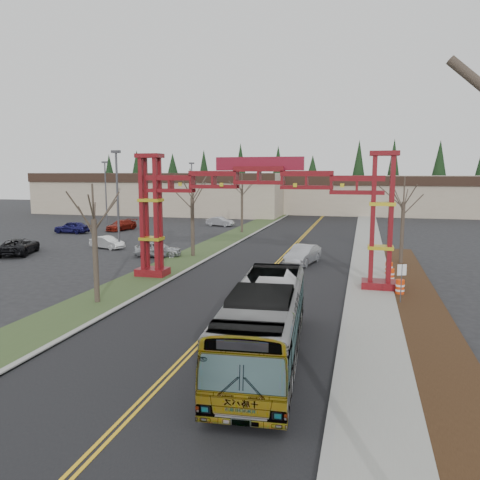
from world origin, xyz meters
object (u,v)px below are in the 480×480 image
(parked_car_near_a, at_px, (158,249))
(street_sign, at_px, (402,276))
(bare_tree_median_mid, at_px, (192,198))
(barrel_mid, at_px, (390,276))
(light_pole_near, at_px, (117,193))
(silver_sedan, at_px, (303,255))
(parked_car_mid_b, at_px, (72,227))
(bare_tree_median_near, at_px, (94,220))
(retail_building_east, at_px, (381,194))
(bare_tree_right_far, at_px, (404,202))
(retail_building_west, at_px, (169,192))
(transit_bus, at_px, (265,323))
(parked_car_near_c, at_px, (19,246))
(bare_tree_median_far, at_px, (242,189))
(light_pole_far, at_px, (192,186))
(light_pole_mid, at_px, (106,188))
(gateway_arch, at_px, (259,196))
(barrel_south, at_px, (400,288))
(barrel_north, at_px, (389,269))
(parked_car_near_b, at_px, (107,242))
(parked_car_far_a, at_px, (220,222))
(parked_car_mid_a, at_px, (121,225))

(parked_car_near_a, bearing_deg, street_sign, -131.44)
(bare_tree_median_mid, distance_m, barrel_mid, 18.54)
(light_pole_near, bearing_deg, silver_sedan, -8.78)
(parked_car_mid_b, distance_m, bare_tree_median_near, 34.67)
(silver_sedan, bearing_deg, bare_tree_median_mid, -173.49)
(retail_building_east, distance_m, bare_tree_right_far, 52.66)
(retail_building_west, distance_m, transit_bus, 74.97)
(parked_car_near_c, bearing_deg, bare_tree_median_far, -148.52)
(bare_tree_median_near, xyz_separation_m, light_pole_far, (-12.42, 48.71, 0.44))
(transit_bus, height_order, bare_tree_right_far, bare_tree_right_far)
(parked_car_near_c, bearing_deg, retail_building_east, -141.73)
(retail_building_west, height_order, bare_tree_median_mid, bare_tree_median_mid)
(retail_building_west, bearing_deg, parked_car_near_c, -83.13)
(light_pole_mid, height_order, street_sign, light_pole_mid)
(bare_tree_median_mid, distance_m, light_pole_near, 8.64)
(parked_car_mid_b, bearing_deg, transit_bus, 44.18)
(transit_bus, height_order, light_pole_mid, light_pole_mid)
(light_pole_near, bearing_deg, retail_building_east, 62.92)
(gateway_arch, bearing_deg, parked_car_near_a, 145.77)
(street_sign, bearing_deg, bare_tree_median_near, -166.00)
(light_pole_mid, height_order, light_pole_far, light_pole_far)
(retail_building_east, xyz_separation_m, barrel_south, (-0.78, -63.09, -3.01))
(transit_bus, bearing_deg, retail_building_east, 79.93)
(gateway_arch, distance_m, barrel_south, 10.79)
(gateway_arch, distance_m, barrel_mid, 10.63)
(bare_tree_median_far, relative_size, barrel_north, 7.53)
(parked_car_near_b, height_order, bare_tree_median_mid, bare_tree_median_mid)
(retail_building_west, xyz_separation_m, parked_car_mid_b, (1.40, -33.81, -3.00))
(retail_building_west, distance_m, light_pole_mid, 23.25)
(parked_car_far_a, bearing_deg, retail_building_east, -26.48)
(silver_sedan, height_order, bare_tree_median_near, bare_tree_median_near)
(parked_car_mid_a, height_order, light_pole_near, light_pole_near)
(bare_tree_right_far, bearing_deg, gateway_arch, -137.00)
(retail_building_west, xyz_separation_m, bare_tree_median_mid, (22.00, -45.53, 1.54))
(parked_car_far_a, bearing_deg, parked_car_mid_b, 139.33)
(parked_car_near_c, relative_size, street_sign, 2.36)
(bare_tree_median_near, distance_m, barrel_mid, 19.91)
(transit_bus, relative_size, parked_car_near_a, 2.72)
(parked_car_near_c, relative_size, bare_tree_median_mid, 0.73)
(retail_building_west, xyz_separation_m, parked_car_far_a, (17.13, -21.51, -3.10))
(parked_car_near_a, relative_size, bare_tree_right_far, 0.58)
(street_sign, relative_size, barrel_mid, 2.35)
(parked_car_far_a, bearing_deg, bare_tree_median_mid, -157.24)
(light_pole_near, bearing_deg, parked_car_near_a, -26.84)
(street_sign, distance_m, barrel_south, 2.36)
(bare_tree_median_near, bearing_deg, bare_tree_median_far, 90.00)
(barrel_mid, height_order, barrel_north, barrel_north)
(retail_building_east, height_order, silver_sedan, retail_building_east)
(parked_car_near_c, height_order, parked_car_mid_a, parked_car_near_c)
(bare_tree_right_far, bearing_deg, retail_building_west, 131.87)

